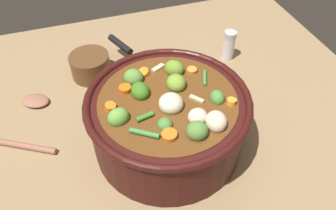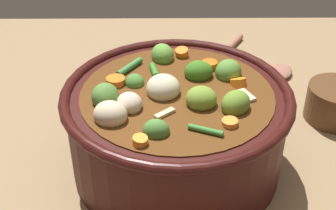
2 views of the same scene
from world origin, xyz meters
name	(u,v)px [view 2 (image 2 of 2)]	position (x,y,z in m)	size (l,w,h in m)	color
ground_plane	(176,164)	(0.00, 0.00, 0.00)	(1.10, 1.10, 0.00)	#8C704C
cooking_pot	(176,126)	(0.00, 0.00, 0.07)	(0.32, 0.32, 0.16)	#38110F
wooden_spoon	(251,65)	(-0.16, -0.30, 0.01)	(0.21, 0.21, 0.01)	#955E4B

